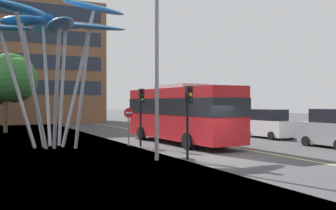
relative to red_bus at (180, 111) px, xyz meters
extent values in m
cube|color=#424244|center=(-0.98, -6.57, -2.13)|extent=(120.00, 240.00, 0.10)
cube|color=#E0D666|center=(1.81, -6.57, -2.08)|extent=(0.16, 144.00, 0.01)
cube|color=red|center=(0.00, 0.00, -0.12)|extent=(2.84, 10.84, 3.21)
cube|color=black|center=(0.00, 0.00, 0.33)|extent=(2.87, 10.95, 1.03)
cube|color=yellow|center=(-0.19, 5.31, 1.18)|extent=(1.36, 0.15, 0.36)
cube|color=#B2B2B7|center=(0.00, 0.00, 1.60)|extent=(1.98, 3.83, 0.24)
cylinder|color=black|center=(1.11, 3.37, -1.60)|extent=(0.31, 0.97, 0.96)
cylinder|color=black|center=(-1.35, 3.29, -1.60)|extent=(0.31, 0.97, 0.96)
cylinder|color=black|center=(1.34, -2.92, -1.60)|extent=(0.31, 0.97, 0.96)
cylinder|color=black|center=(-1.12, -3.01, -1.60)|extent=(0.31, 0.97, 0.96)
cylinder|color=#9EA0A5|center=(-6.19, 1.50, 2.19)|extent=(2.17, 0.34, 8.58)
ellipsoid|color=#388EDB|center=(-5.20, 1.57, 6.46)|extent=(4.08, 1.45, 0.87)
cylinder|color=#9EA0A5|center=(-6.91, 2.82, 1.74)|extent=(0.91, 1.34, 7.66)
ellipsoid|color=#2D7FD1|center=(-6.59, 3.35, 5.56)|extent=(3.21, 4.00, 1.00)
cylinder|color=#9EA0A5|center=(-7.82, 3.24, 1.81)|extent=(0.28, 2.35, 7.83)
ellipsoid|color=#4299E0|center=(-7.85, 4.32, 5.70)|extent=(1.32, 3.91, 1.02)
cylinder|color=#9EA0A5|center=(-8.77, 2.25, 1.70)|extent=(1.42, 1.23, 7.60)
ellipsoid|color=#2D7FD1|center=(-9.34, 2.73, 5.48)|extent=(3.09, 2.92, 0.69)
cylinder|color=#9EA0A5|center=(-9.69, 1.70, 1.36)|extent=(2.09, 0.52, 6.92)
cylinder|color=#9EA0A5|center=(-9.07, 0.30, 1.72)|extent=(2.02, 1.73, 7.66)
ellipsoid|color=#2D7FD1|center=(-9.94, -0.42, 5.52)|extent=(4.11, 3.71, 0.50)
cylinder|color=#9EA0A5|center=(-7.79, -0.02, 1.29)|extent=(0.25, 2.11, 6.79)
ellipsoid|color=#4CA3E5|center=(-7.81, -0.98, 4.66)|extent=(1.45, 3.89, 0.56)
cylinder|color=#9EA0A5|center=(-6.29, 0.20, 1.44)|extent=(0.97, 0.84, 7.05)
ellipsoid|color=#4299E0|center=(-5.95, -0.08, 4.95)|extent=(4.35, 3.98, 1.00)
cylinder|color=black|center=(-3.03, -6.39, -0.37)|extent=(0.12, 0.12, 3.41)
cube|color=black|center=(-3.03, -6.53, 0.94)|extent=(0.28, 0.24, 0.80)
sphere|color=#390706|center=(-3.03, -6.66, 1.20)|extent=(0.18, 0.18, 0.18)
sphere|color=orange|center=(-3.03, -6.66, 0.94)|extent=(0.18, 0.18, 0.18)
sphere|color=black|center=(-3.03, -6.66, 0.68)|extent=(0.18, 0.18, 0.18)
cylinder|color=black|center=(-2.94, -0.45, -0.34)|extent=(0.12, 0.12, 3.47)
cube|color=black|center=(-2.94, -0.59, 1.00)|extent=(0.28, 0.24, 0.80)
sphere|color=#390706|center=(-2.94, -0.72, 1.26)|extent=(0.18, 0.18, 0.18)
sphere|color=#3A2707|center=(-2.94, -0.72, 1.00)|extent=(0.18, 0.18, 0.18)
sphere|color=green|center=(-2.94, -0.72, 0.74)|extent=(0.18, 0.18, 0.18)
cube|color=gray|center=(7.09, -5.82, -1.25)|extent=(1.72, 3.86, 1.29)
cube|color=black|center=(7.09, -5.82, -0.21)|extent=(1.58, 2.12, 0.80)
cylinder|color=black|center=(7.95, -4.62, -1.78)|extent=(0.20, 0.60, 0.60)
cylinder|color=black|center=(6.23, -4.62, -1.78)|extent=(0.20, 0.60, 0.60)
cube|color=silver|center=(7.80, 0.53, -1.32)|extent=(1.87, 4.25, 1.15)
cube|color=black|center=(7.80, 0.53, -0.34)|extent=(1.72, 2.33, 0.82)
cylinder|color=black|center=(8.74, 1.84, -1.78)|extent=(0.20, 0.60, 0.60)
cylinder|color=black|center=(6.86, 1.84, -1.78)|extent=(0.20, 0.60, 0.60)
cylinder|color=black|center=(8.74, -0.79, -1.78)|extent=(0.20, 0.60, 0.60)
cylinder|color=black|center=(6.86, -0.79, -1.78)|extent=(0.20, 0.60, 0.60)
cube|color=gray|center=(7.74, 6.78, -1.34)|extent=(1.89, 4.43, 1.12)
cube|color=black|center=(7.74, 6.78, -0.42)|extent=(1.74, 2.43, 0.72)
cylinder|color=black|center=(8.69, 8.15, -1.78)|extent=(0.20, 0.60, 0.60)
cylinder|color=black|center=(6.80, 8.15, -1.78)|extent=(0.20, 0.60, 0.60)
cylinder|color=black|center=(8.69, 5.41, -1.78)|extent=(0.20, 0.60, 0.60)
cylinder|color=black|center=(6.80, 5.41, -1.78)|extent=(0.20, 0.60, 0.60)
cylinder|color=gray|center=(-4.35, -5.86, 1.98)|extent=(0.18, 0.18, 8.12)
cylinder|color=brown|center=(-9.50, 14.73, -0.63)|extent=(0.36, 0.36, 2.88)
sphere|color=#2D6B2D|center=(-9.22, 14.87, 3.13)|extent=(3.64, 3.64, 3.64)
sphere|color=#2D6B2D|center=(-8.80, 14.30, 2.56)|extent=(3.97, 3.97, 3.97)
sphere|color=#2D6B2D|center=(-8.53, 15.64, 3.37)|extent=(3.19, 3.19, 3.19)
cylinder|color=brown|center=(-9.07, 22.56, -0.45)|extent=(0.32, 0.32, 3.25)
sphere|color=#2D6B2D|center=(-8.86, 21.50, 2.21)|extent=(3.07, 3.07, 3.07)
cylinder|color=gray|center=(-3.51, 0.10, -0.91)|extent=(0.08, 0.08, 2.33)
cylinder|color=red|center=(-3.51, 0.07, -0.05)|extent=(0.60, 0.03, 0.60)
cube|color=white|center=(-3.51, 0.04, -0.05)|extent=(0.40, 0.04, 0.11)
cube|color=#1E2838|center=(-9.21, 26.47, 2.40)|extent=(23.63, 0.08, 1.73)
cube|color=#1E2838|center=(-9.21, 26.47, 5.49)|extent=(23.63, 0.08, 1.73)
cube|color=#1E2838|center=(-9.21, 26.47, 8.57)|extent=(23.63, 0.08, 1.73)
cube|color=#1E2838|center=(-9.21, 26.47, 11.66)|extent=(23.63, 0.08, 1.73)
camera|label=1|loc=(-11.81, -22.06, 0.60)|focal=41.52mm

